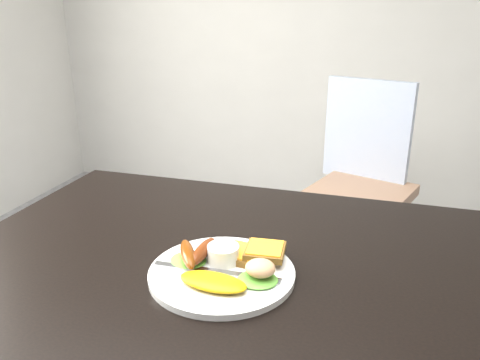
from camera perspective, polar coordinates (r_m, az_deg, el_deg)
name	(u,v)px	position (r m, az deg, el deg)	size (l,w,h in m)	color
dining_table	(241,266)	(0.97, 0.13, -10.48)	(1.20, 0.80, 0.04)	black
dining_chair	(360,193)	(2.16, 14.47, -1.60)	(0.40, 0.40, 0.05)	#A27A5E
person	(426,221)	(1.38, 21.78, -4.65)	(0.49, 0.33, 1.37)	navy
plate	(222,273)	(0.90, -2.23, -11.28)	(0.28, 0.28, 0.01)	white
lettuce_left	(188,260)	(0.93, -6.31, -9.67)	(0.07, 0.07, 0.01)	#51A026
lettuce_right	(258,280)	(0.87, 2.17, -12.03)	(0.07, 0.07, 0.01)	#4FA238
omelette	(213,282)	(0.85, -3.32, -12.27)	(0.13, 0.06, 0.02)	gold
sausage_a	(188,254)	(0.92, -6.38, -8.93)	(0.03, 0.11, 0.03)	brown
sausage_b	(203,251)	(0.92, -4.57, -8.64)	(0.03, 0.11, 0.03)	brown
ramekin	(223,254)	(0.92, -2.06, -9.05)	(0.06, 0.06, 0.04)	white
toast_a	(245,255)	(0.94, 0.62, -9.13)	(0.08, 0.08, 0.01)	brown
toast_b	(265,251)	(0.92, 3.07, -8.64)	(0.08, 0.08, 0.01)	olive
potato_salad	(260,268)	(0.86, 2.49, -10.68)	(0.06, 0.05, 0.03)	#C7BA94
fork	(200,270)	(0.90, -4.91, -10.82)	(0.18, 0.01, 0.00)	#ADAFB7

